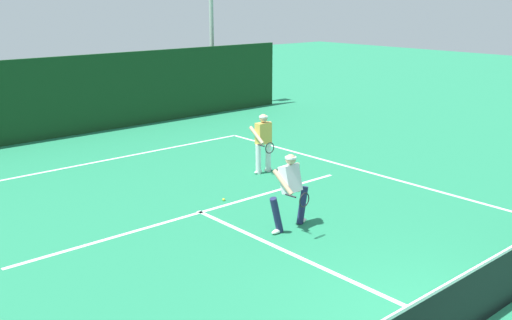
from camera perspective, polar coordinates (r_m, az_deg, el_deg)
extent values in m
cube|color=white|center=(17.13, -15.72, -0.26)|extent=(10.36, 0.10, 0.01)
cube|color=white|center=(12.79, -5.44, -5.12)|extent=(8.45, 0.10, 0.01)
cube|color=white|center=(10.61, 4.55, -9.62)|extent=(0.10, 6.40, 0.01)
cube|color=black|center=(8.72, 20.17, -13.06)|extent=(11.17, 0.02, 0.95)
cube|color=white|center=(8.50, 20.48, -10.10)|extent=(11.17, 0.03, 0.05)
cylinder|color=#1E234C|center=(12.06, 4.57, -4.44)|extent=(0.30, 0.16, 0.79)
cylinder|color=#1E234C|center=(11.50, 2.04, -5.43)|extent=(0.36, 0.17, 0.79)
ellipsoid|color=white|center=(12.19, 4.53, -5.97)|extent=(0.27, 0.13, 0.09)
ellipsoid|color=white|center=(11.63, 2.02, -7.02)|extent=(0.27, 0.13, 0.09)
cube|color=silver|center=(11.56, 3.39, -1.83)|extent=(0.43, 0.37, 0.58)
cylinder|color=tan|center=(11.73, 4.10, -1.71)|extent=(0.15, 0.11, 0.60)
cylinder|color=tan|center=(11.41, 2.65, -2.20)|extent=(0.14, 0.52, 0.46)
sphere|color=tan|center=(11.45, 3.42, 0.06)|extent=(0.21, 0.21, 0.21)
cylinder|color=white|center=(11.44, 3.42, 0.23)|extent=(0.25, 0.25, 0.04)
cylinder|color=black|center=(11.28, 3.42, -3.53)|extent=(0.06, 0.26, 0.03)
torus|color=black|center=(11.08, 4.76, -3.93)|extent=(0.29, 0.05, 0.29)
cylinder|color=silver|center=(15.59, 1.20, 0.30)|extent=(0.15, 0.15, 0.80)
cylinder|color=silver|center=(15.38, 0.22, 0.09)|extent=(0.16, 0.15, 0.80)
ellipsoid|color=white|center=(15.69, 1.20, -0.95)|extent=(0.26, 0.12, 0.09)
ellipsoid|color=white|center=(15.47, 0.22, -1.18)|extent=(0.26, 0.12, 0.09)
cube|color=#E5B24C|center=(15.31, 0.73, 2.65)|extent=(0.42, 0.24, 0.56)
cylinder|color=tan|center=(15.46, 1.38, 2.68)|extent=(0.14, 0.10, 0.62)
cylinder|color=tan|center=(15.18, 0.06, 2.43)|extent=(0.11, 0.56, 0.43)
sphere|color=tan|center=(15.23, 0.73, 4.13)|extent=(0.21, 0.21, 0.21)
cylinder|color=white|center=(15.22, 0.73, 4.27)|extent=(0.24, 0.24, 0.04)
cylinder|color=black|center=(15.01, 0.51, 1.44)|extent=(0.04, 0.26, 0.03)
torus|color=black|center=(14.76, 1.36, 1.19)|extent=(0.29, 0.03, 0.29)
sphere|color=#D1E033|center=(13.44, -3.20, -3.90)|extent=(0.07, 0.07, 0.07)
cube|color=#12371A|center=(20.18, -20.57, 5.56)|extent=(20.48, 0.12, 2.68)
cylinder|color=#9EA39E|center=(25.01, -4.40, 13.64)|extent=(0.18, 0.18, 7.35)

